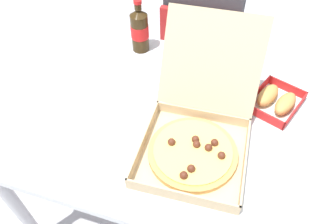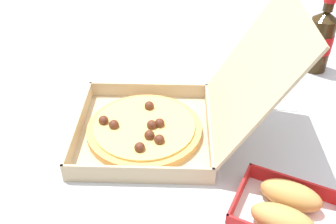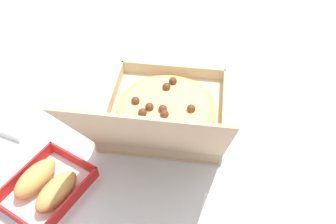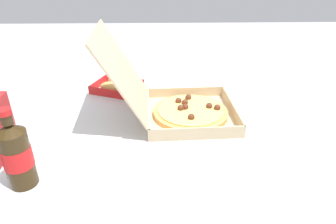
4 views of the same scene
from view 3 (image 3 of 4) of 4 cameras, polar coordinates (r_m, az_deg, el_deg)
dining_table at (r=1.00m, az=4.94°, el=-10.78°), size 1.24×0.82×0.73m
pizza_box_open at (r=0.97m, az=-0.65°, el=-0.15°), size 0.34×0.49×0.32m
bread_side_box at (r=0.90m, az=-18.39°, el=-10.85°), size 0.21×0.23×0.06m
napkin_pile at (r=1.09m, az=-22.58°, el=-1.18°), size 0.13×0.13×0.02m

